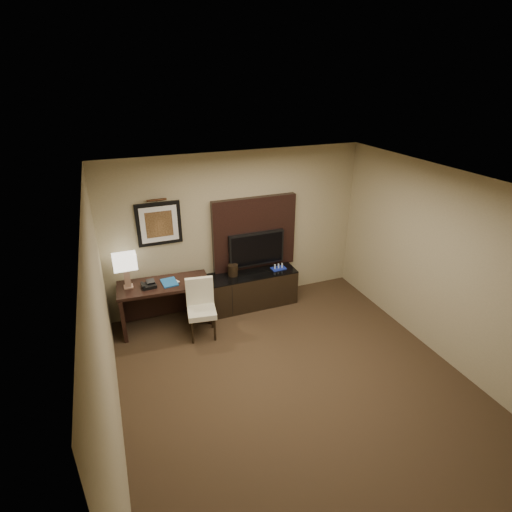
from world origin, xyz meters
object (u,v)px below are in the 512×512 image
desk_chair (202,311)px  desk_phone (149,284)px  ice_bucket (233,270)px  minibar_tray (278,267)px  desk (166,304)px  credenza (244,290)px  table_lamp (126,271)px  tv (256,249)px

desk_chair → desk_phone: (-0.70, 0.49, 0.37)m
ice_bucket → minibar_tray: bearing=-4.4°
desk → desk_phone: 0.49m
credenza → minibar_tray: 0.74m
credenza → desk_phone: 1.70m
table_lamp → ice_bucket: (1.73, 0.03, -0.32)m
credenza → ice_bucket: ice_bucket is taller
desk → credenza: desk is taller
desk_chair → desk_phone: bearing=153.7°
credenza → desk_chair: desk_chair is taller
desk → credenza: 1.39m
tv → table_lamp: bearing=-176.6°
table_lamp → desk_phone: bearing=-20.6°
desk_phone → credenza: bearing=-0.7°
credenza → ice_bucket: (-0.19, 0.04, 0.42)m
desk_chair → ice_bucket: (0.73, 0.63, 0.29)m
ice_bucket → tv: bearing=12.0°
table_lamp → desk_phone: (0.30, -0.11, -0.23)m
credenza → desk_phone: (-1.62, -0.10, 0.50)m
tv → minibar_tray: size_ratio=3.86×
desk_phone → ice_bucket: size_ratio=1.09×
credenza → table_lamp: (-1.92, 0.01, 0.73)m
desk_phone → minibar_tray: bearing=-2.4°
table_lamp → desk_phone: table_lamp is taller
table_lamp → desk: bearing=-8.6°
desk → minibar_tray: bearing=5.1°
minibar_tray → desk: bearing=-178.8°
table_lamp → desk_chair: bearing=-31.0°
minibar_tray → credenza: bearing=177.8°
desk → table_lamp: size_ratio=2.52×
desk → desk_chair: desk_chair is taller
desk → ice_bucket: (1.20, 0.11, 0.35)m
desk → ice_bucket: size_ratio=7.28×
tv → ice_bucket: size_ratio=5.08×
desk_chair → table_lamp: bearing=157.6°
tv → ice_bucket: 0.56m
desk_phone → desk: bearing=4.2°
credenza → ice_bucket: bearing=168.5°
desk → desk_phone: (-0.23, -0.03, 0.44)m
desk_phone → minibar_tray: desk_phone is taller
credenza → desk_chair: bearing=-147.0°
desk → credenza: size_ratio=0.77×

